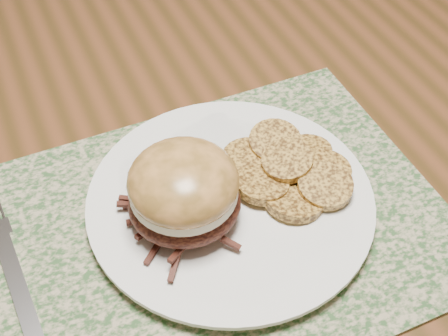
# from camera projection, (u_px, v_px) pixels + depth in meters

# --- Properties ---
(dining_table) EXTENTS (1.50, 0.90, 0.75)m
(dining_table) POSITION_uv_depth(u_px,v_px,m) (372.00, 156.00, 0.77)
(dining_table) COLOR brown
(dining_table) RESTS_ON ground
(placemat) EXTENTS (0.45, 0.33, 0.00)m
(placemat) POSITION_uv_depth(u_px,v_px,m) (209.00, 229.00, 0.59)
(placemat) COLOR #31542B
(placemat) RESTS_ON dining_table
(dinner_plate) EXTENTS (0.26, 0.26, 0.02)m
(dinner_plate) POSITION_uv_depth(u_px,v_px,m) (230.00, 202.00, 0.60)
(dinner_plate) COLOR white
(dinner_plate) RESTS_ON placemat
(pork_sandwich) EXTENTS (0.13, 0.12, 0.08)m
(pork_sandwich) POSITION_uv_depth(u_px,v_px,m) (184.00, 191.00, 0.55)
(pork_sandwich) COLOR black
(pork_sandwich) RESTS_ON dinner_plate
(roasted_potatoes) EXTENTS (0.13, 0.14, 0.03)m
(roasted_potatoes) POSITION_uv_depth(u_px,v_px,m) (289.00, 170.00, 0.61)
(roasted_potatoes) COLOR #C08D38
(roasted_potatoes) RESTS_ON dinner_plate
(fork) EXTENTS (0.03, 0.18, 0.00)m
(fork) POSITION_uv_depth(u_px,v_px,m) (11.00, 266.00, 0.56)
(fork) COLOR silver
(fork) RESTS_ON placemat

